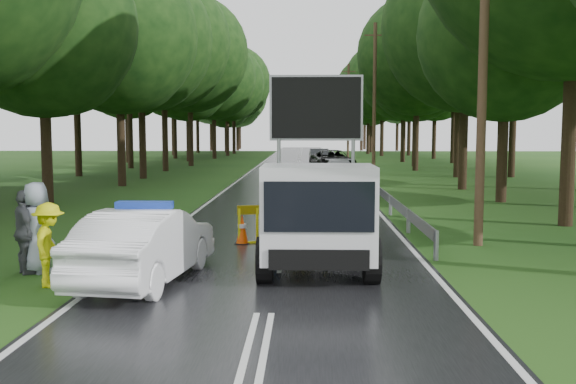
{
  "coord_description": "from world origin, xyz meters",
  "views": [
    {
      "loc": [
        0.67,
        -14.72,
        3.0
      ],
      "look_at": [
        0.19,
        2.98,
        1.3
      ],
      "focal_mm": 40.0,
      "sensor_mm": 36.0,
      "label": 1
    }
  ],
  "objects_px": {
    "police_sedan": "(145,246)",
    "work_truck": "(317,215)",
    "queue_car_third": "(332,161)",
    "queue_car_fourth": "(319,158)",
    "barrier": "(284,214)",
    "queue_car_second": "(339,171)",
    "officer": "(298,200)",
    "civilian": "(277,223)",
    "queue_car_first": "(327,180)"
  },
  "relations": [
    {
      "from": "police_sedan",
      "to": "work_truck",
      "type": "height_order",
      "value": "work_truck"
    },
    {
      "from": "queue_car_third",
      "to": "queue_car_fourth",
      "type": "relative_size",
      "value": 1.3
    },
    {
      "from": "officer",
      "to": "queue_car_second",
      "type": "xyz_separation_m",
      "value": [
        2.13,
        16.88,
        -0.19
      ]
    },
    {
      "from": "barrier",
      "to": "queue_car_fourth",
      "type": "relative_size",
      "value": 0.54
    },
    {
      "from": "police_sedan",
      "to": "civilian",
      "type": "xyz_separation_m",
      "value": [
        2.48,
        2.83,
        0.05
      ]
    },
    {
      "from": "barrier",
      "to": "queue_car_third",
      "type": "relative_size",
      "value": 0.42
    },
    {
      "from": "police_sedan",
      "to": "work_truck",
      "type": "bearing_deg",
      "value": -148.32
    },
    {
      "from": "police_sedan",
      "to": "civilian",
      "type": "height_order",
      "value": "police_sedan"
    },
    {
      "from": "civilian",
      "to": "queue_car_fourth",
      "type": "distance_m",
      "value": 38.86
    },
    {
      "from": "civilian",
      "to": "barrier",
      "type": "bearing_deg",
      "value": 51.65
    },
    {
      "from": "work_truck",
      "to": "officer",
      "type": "distance_m",
      "value": 5.84
    },
    {
      "from": "queue_car_fourth",
      "to": "queue_car_first",
      "type": "bearing_deg",
      "value": -93.14
    },
    {
      "from": "police_sedan",
      "to": "officer",
      "type": "xyz_separation_m",
      "value": [
        2.94,
        7.33,
        0.13
      ]
    },
    {
      "from": "civilian",
      "to": "queue_car_third",
      "type": "relative_size",
      "value": 0.27
    },
    {
      "from": "work_truck",
      "to": "officer",
      "type": "bearing_deg",
      "value": 94.51
    },
    {
      "from": "officer",
      "to": "queue_car_third",
      "type": "bearing_deg",
      "value": -102.45
    },
    {
      "from": "civilian",
      "to": "queue_car_second",
      "type": "height_order",
      "value": "civilian"
    },
    {
      "from": "officer",
      "to": "queue_car_first",
      "type": "height_order",
      "value": "officer"
    },
    {
      "from": "officer",
      "to": "police_sedan",
      "type": "bearing_deg",
      "value": 60.35
    },
    {
      "from": "police_sedan",
      "to": "queue_car_second",
      "type": "height_order",
      "value": "police_sedan"
    },
    {
      "from": "barrier",
      "to": "queue_car_second",
      "type": "xyz_separation_m",
      "value": [
        2.5,
        19.62,
        -0.11
      ]
    },
    {
      "from": "barrier",
      "to": "queue_car_second",
      "type": "distance_m",
      "value": 19.78
    },
    {
      "from": "officer",
      "to": "queue_car_fourth",
      "type": "relative_size",
      "value": 0.39
    },
    {
      "from": "barrier",
      "to": "work_truck",
      "type": "bearing_deg",
      "value": -90.83
    },
    {
      "from": "queue_car_second",
      "to": "queue_car_fourth",
      "type": "xyz_separation_m",
      "value": [
        -0.75,
        17.43,
        0.06
      ]
    },
    {
      "from": "work_truck",
      "to": "queue_car_second",
      "type": "height_order",
      "value": "work_truck"
    },
    {
      "from": "queue_car_third",
      "to": "queue_car_fourth",
      "type": "bearing_deg",
      "value": 87.85
    },
    {
      "from": "police_sedan",
      "to": "queue_car_fourth",
      "type": "xyz_separation_m",
      "value": [
        4.32,
        41.64,
        -0.0
      ]
    },
    {
      "from": "queue_car_second",
      "to": "police_sedan",
      "type": "bearing_deg",
      "value": -100.09
    },
    {
      "from": "barrier",
      "to": "queue_car_first",
      "type": "distance_m",
      "value": 12.48
    },
    {
      "from": "work_truck",
      "to": "barrier",
      "type": "xyz_separation_m",
      "value": [
        -0.83,
        3.07,
        -0.37
      ]
    },
    {
      "from": "queue_car_second",
      "to": "queue_car_fourth",
      "type": "height_order",
      "value": "queue_car_fourth"
    },
    {
      "from": "work_truck",
      "to": "queue_car_third",
      "type": "relative_size",
      "value": 0.92
    },
    {
      "from": "police_sedan",
      "to": "barrier",
      "type": "distance_m",
      "value": 5.26
    },
    {
      "from": "barrier",
      "to": "officer",
      "type": "height_order",
      "value": "officer"
    },
    {
      "from": "barrier",
      "to": "queue_car_first",
      "type": "xyz_separation_m",
      "value": [
        1.56,
        12.38,
        -0.03
      ]
    },
    {
      "from": "work_truck",
      "to": "queue_car_second",
      "type": "relative_size",
      "value": 1.14
    },
    {
      "from": "queue_car_second",
      "to": "barrier",
      "type": "bearing_deg",
      "value": -95.51
    },
    {
      "from": "queue_car_first",
      "to": "queue_car_third",
      "type": "relative_size",
      "value": 0.76
    },
    {
      "from": "queue_car_third",
      "to": "civilian",
      "type": "bearing_deg",
      "value": -102.47
    },
    {
      "from": "work_truck",
      "to": "officer",
      "type": "height_order",
      "value": "work_truck"
    },
    {
      "from": "barrier",
      "to": "queue_car_fourth",
      "type": "height_order",
      "value": "queue_car_fourth"
    },
    {
      "from": "queue_car_fourth",
      "to": "officer",
      "type": "bearing_deg",
      "value": -95.03
    },
    {
      "from": "officer",
      "to": "queue_car_first",
      "type": "relative_size",
      "value": 0.39
    },
    {
      "from": "officer",
      "to": "queue_car_fourth",
      "type": "bearing_deg",
      "value": -100.12
    },
    {
      "from": "barrier",
      "to": "queue_car_fourth",
      "type": "bearing_deg",
      "value": 71.36
    },
    {
      "from": "barrier",
      "to": "officer",
      "type": "bearing_deg",
      "value": 66.53
    },
    {
      "from": "work_truck",
      "to": "queue_car_first",
      "type": "relative_size",
      "value": 1.21
    },
    {
      "from": "queue_car_first",
      "to": "queue_car_third",
      "type": "distance_m",
      "value": 16.79
    },
    {
      "from": "queue_car_first",
      "to": "queue_car_fourth",
      "type": "distance_m",
      "value": 24.67
    }
  ]
}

